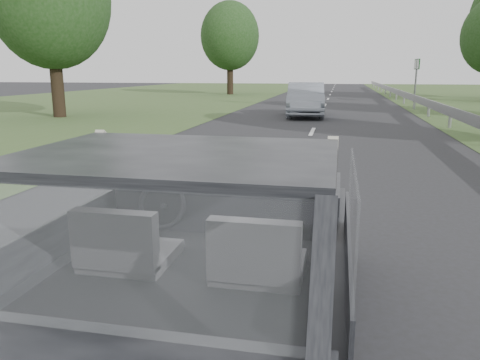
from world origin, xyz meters
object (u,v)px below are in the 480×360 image
at_px(subject_car, 203,252).
at_px(highway_sign, 416,81).
at_px(cat, 266,178).
at_px(other_car, 306,99).

relative_size(subject_car, highway_sign, 1.56).
height_order(subject_car, cat, subject_car).
bearing_deg(other_car, highway_sign, 56.51).
relative_size(subject_car, other_car, 0.95).
xyz_separation_m(other_car, highway_sign, (5.81, 10.35, 0.59)).
distance_m(cat, highway_sign, 27.42).
distance_m(subject_car, other_car, 17.29).
distance_m(other_car, highway_sign, 11.88).
bearing_deg(highway_sign, cat, -107.96).
xyz_separation_m(cat, highway_sign, (4.90, 26.98, 0.21)).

